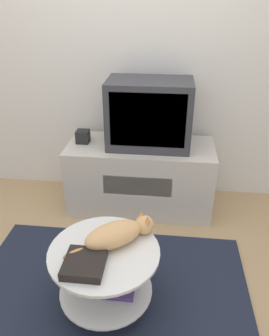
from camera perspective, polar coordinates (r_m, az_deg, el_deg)
ground_plane at (r=2.16m, az=-4.87°, el=-22.43°), size 12.00×12.00×0.00m
wall_back at (r=2.78m, az=-0.31°, el=20.70°), size 8.00×0.05×2.60m
rug at (r=2.15m, az=-4.88°, el=-22.26°), size 1.74×1.30×0.02m
tv_stand at (r=2.77m, az=1.01°, el=-1.49°), size 1.18×0.51×0.58m
tv at (r=2.56m, az=2.59°, el=9.40°), size 0.64×0.39×0.52m
speaker at (r=2.71m, az=-8.98°, el=5.45°), size 0.10×0.10×0.10m
coffee_table at (r=1.93m, az=-5.07°, el=-17.44°), size 0.61×0.61×0.42m
dvd_box at (r=1.73m, az=-8.72°, el=-16.16°), size 0.20×0.21×0.05m
cat at (r=1.83m, az=-2.93°, el=-11.32°), size 0.46×0.36×0.13m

